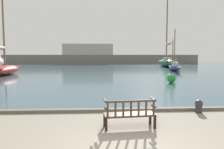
% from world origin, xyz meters
% --- Properties ---
extents(harbor_water, '(100.00, 80.00, 0.08)m').
position_xyz_m(harbor_water, '(0.00, 44.00, 0.04)').
color(harbor_water, '#385666').
rests_on(harbor_water, ground).
extents(quay_edge_kerb, '(40.00, 0.30, 0.12)m').
position_xyz_m(quay_edge_kerb, '(0.00, 3.85, 0.06)').
color(quay_edge_kerb, '#675F54').
rests_on(quay_edge_kerb, ground).
extents(park_bench, '(1.64, 0.66, 0.92)m').
position_xyz_m(park_bench, '(0.15, 1.76, 0.47)').
color(park_bench, black).
rests_on(park_bench, ground).
extents(sailboat_far_starboard, '(2.09, 7.15, 8.61)m').
position_xyz_m(sailboat_far_starboard, '(-11.80, 20.97, 0.80)').
color(sailboat_far_starboard, maroon).
rests_on(sailboat_far_starboard, harbor_water).
extents(sailboat_distant_harbor, '(2.31, 6.66, 6.23)m').
position_xyz_m(sailboat_distant_harbor, '(10.52, 27.39, 0.62)').
color(sailboat_distant_harbor, navy).
rests_on(sailboat_distant_harbor, harbor_water).
extents(sailboat_mid_starboard, '(3.39, 9.25, 13.46)m').
position_xyz_m(sailboat_mid_starboard, '(13.02, 39.29, 1.11)').
color(sailboat_mid_starboard, '#2D6647').
rests_on(sailboat_mid_starboard, harbor_water).
extents(mooring_bollard, '(0.31, 0.31, 0.52)m').
position_xyz_m(mooring_bollard, '(3.17, 3.44, 0.28)').
color(mooring_bollard, '#2D2D33').
rests_on(mooring_bollard, ground).
extents(channel_buoy, '(0.72, 0.72, 1.42)m').
position_xyz_m(channel_buoy, '(5.08, 12.51, 0.44)').
color(channel_buoy, green).
rests_on(channel_buoy, harbor_water).
extents(far_breakwater, '(53.77, 2.40, 5.64)m').
position_xyz_m(far_breakwater, '(-0.78, 56.14, 1.87)').
color(far_breakwater, slate).
rests_on(far_breakwater, ground).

